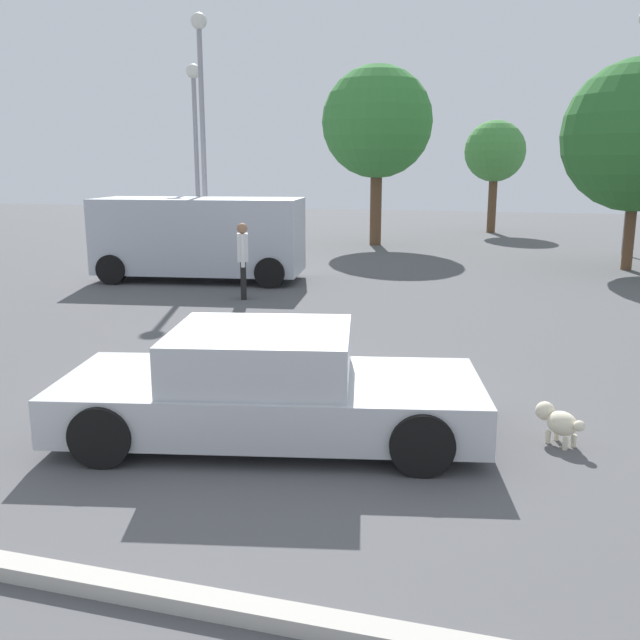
{
  "coord_description": "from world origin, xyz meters",
  "views": [
    {
      "loc": [
        2.52,
        -6.97,
        2.95
      ],
      "look_at": [
        0.04,
        1.84,
        0.9
      ],
      "focal_mm": 38.67,
      "sensor_mm": 36.0,
      "label": 1
    }
  ],
  "objects_px": {
    "van_white": "(200,236)",
    "light_post_mid": "(202,102)",
    "sedan_foreground": "(268,388)",
    "light_post_near": "(638,98)",
    "pedestrian": "(243,254)",
    "dog": "(558,421)",
    "light_post_far": "(195,128)"
  },
  "relations": [
    {
      "from": "van_white",
      "to": "light_post_mid",
      "type": "bearing_deg",
      "value": 101.7
    },
    {
      "from": "sedan_foreground",
      "to": "light_post_near",
      "type": "height_order",
      "value": "light_post_near"
    },
    {
      "from": "sedan_foreground",
      "to": "pedestrian",
      "type": "distance_m",
      "value": 8.23
    },
    {
      "from": "sedan_foreground",
      "to": "van_white",
      "type": "height_order",
      "value": "van_white"
    },
    {
      "from": "pedestrian",
      "to": "van_white",
      "type": "bearing_deg",
      "value": 111.45
    },
    {
      "from": "dog",
      "to": "light_post_far",
      "type": "xyz_separation_m",
      "value": [
        -10.4,
        12.99,
        3.86
      ]
    },
    {
      "from": "sedan_foreground",
      "to": "van_white",
      "type": "xyz_separation_m",
      "value": [
        -5.4,
        9.7,
        0.59
      ]
    },
    {
      "from": "van_white",
      "to": "light_post_mid",
      "type": "xyz_separation_m",
      "value": [
        -0.66,
        1.82,
        3.54
      ]
    },
    {
      "from": "dog",
      "to": "light_post_near",
      "type": "bearing_deg",
      "value": -59.03
    },
    {
      "from": "sedan_foreground",
      "to": "light_post_near",
      "type": "bearing_deg",
      "value": 59.5
    },
    {
      "from": "dog",
      "to": "pedestrian",
      "type": "distance_m",
      "value": 9.41
    },
    {
      "from": "van_white",
      "to": "light_post_near",
      "type": "distance_m",
      "value": 14.96
    },
    {
      "from": "dog",
      "to": "light_post_mid",
      "type": "relative_size",
      "value": 0.07
    },
    {
      "from": "van_white",
      "to": "light_post_near",
      "type": "relative_size",
      "value": 0.72
    },
    {
      "from": "pedestrian",
      "to": "dog",
      "type": "bearing_deg",
      "value": -69.09
    },
    {
      "from": "light_post_mid",
      "to": "sedan_foreground",
      "type": "bearing_deg",
      "value": -62.21
    },
    {
      "from": "dog",
      "to": "light_post_far",
      "type": "height_order",
      "value": "light_post_far"
    },
    {
      "from": "light_post_near",
      "to": "light_post_mid",
      "type": "distance_m",
      "value": 13.99
    },
    {
      "from": "van_white",
      "to": "light_post_near",
      "type": "xyz_separation_m",
      "value": [
        11.51,
        8.7,
        3.95
      ]
    },
    {
      "from": "dog",
      "to": "van_white",
      "type": "bearing_deg",
      "value": -6.15
    },
    {
      "from": "van_white",
      "to": "pedestrian",
      "type": "relative_size",
      "value": 3.22
    },
    {
      "from": "light_post_near",
      "to": "sedan_foreground",
      "type": "bearing_deg",
      "value": -108.35
    },
    {
      "from": "dog",
      "to": "light_post_near",
      "type": "relative_size",
      "value": 0.06
    },
    {
      "from": "light_post_far",
      "to": "light_post_near",
      "type": "bearing_deg",
      "value": 19.47
    },
    {
      "from": "dog",
      "to": "van_white",
      "type": "height_order",
      "value": "van_white"
    },
    {
      "from": "pedestrian",
      "to": "light_post_near",
      "type": "xyz_separation_m",
      "value": [
        9.43,
        10.88,
        4.08
      ]
    },
    {
      "from": "sedan_foreground",
      "to": "pedestrian",
      "type": "bearing_deg",
      "value": 101.72
    },
    {
      "from": "dog",
      "to": "pedestrian",
      "type": "bearing_deg",
      "value": -6.29
    },
    {
      "from": "dog",
      "to": "light_post_far",
      "type": "relative_size",
      "value": 0.08
    },
    {
      "from": "light_post_far",
      "to": "light_post_mid",
      "type": "bearing_deg",
      "value": -59.74
    },
    {
      "from": "van_white",
      "to": "light_post_far",
      "type": "height_order",
      "value": "light_post_far"
    },
    {
      "from": "sedan_foreground",
      "to": "dog",
      "type": "height_order",
      "value": "sedan_foreground"
    }
  ]
}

